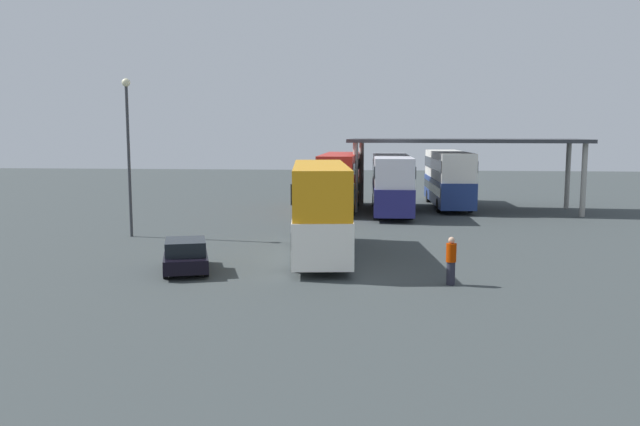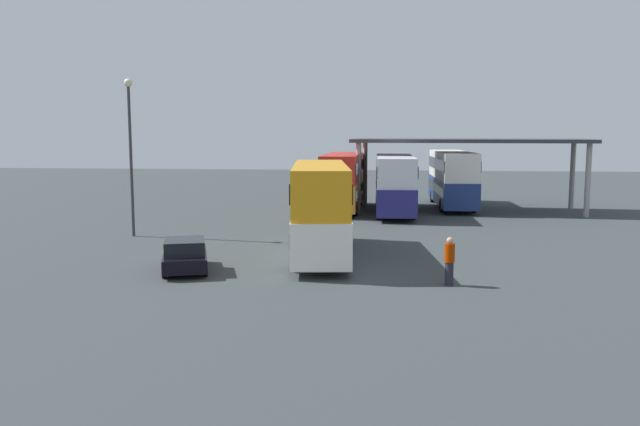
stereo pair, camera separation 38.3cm
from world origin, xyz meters
TOP-DOWN VIEW (x-y plane):
  - ground_plane at (0.00, 0.00)m, footprint 140.00×140.00m
  - double_decker_main at (-1.13, 3.49)m, footprint 3.52×10.21m
  - parked_hatchback at (-6.28, -0.34)m, footprint 2.72×3.99m
  - double_decker_near_canopy at (-1.30, 20.90)m, footprint 2.64×10.14m
  - double_decker_mid_row at (2.42, 19.91)m, footprint 2.81×11.62m
  - double_decker_far_right at (6.78, 23.67)m, footprint 2.86×10.81m
  - depot_canopy at (7.70, 21.71)m, footprint 16.91×7.01m
  - lamppost_tall at (-11.88, 8.03)m, footprint 0.44×0.44m
  - pedestrian_waiting at (4.25, -1.65)m, footprint 0.38×0.38m

SIDE VIEW (x-z plane):
  - ground_plane at x=0.00m, z-range 0.00..0.00m
  - parked_hatchback at x=-6.28m, z-range 0.00..1.35m
  - pedestrian_waiting at x=4.25m, z-range 0.01..1.82m
  - double_decker_mid_row at x=2.42m, z-range 0.20..4.23m
  - double_decker_near_canopy at x=-1.30m, z-range 0.20..4.29m
  - double_decker_far_right at x=6.78m, z-range 0.20..4.41m
  - double_decker_main at x=-1.13m, z-range 0.20..4.42m
  - depot_canopy at x=7.70m, z-range 2.22..7.38m
  - lamppost_tall at x=-11.88m, z-range 1.04..9.53m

